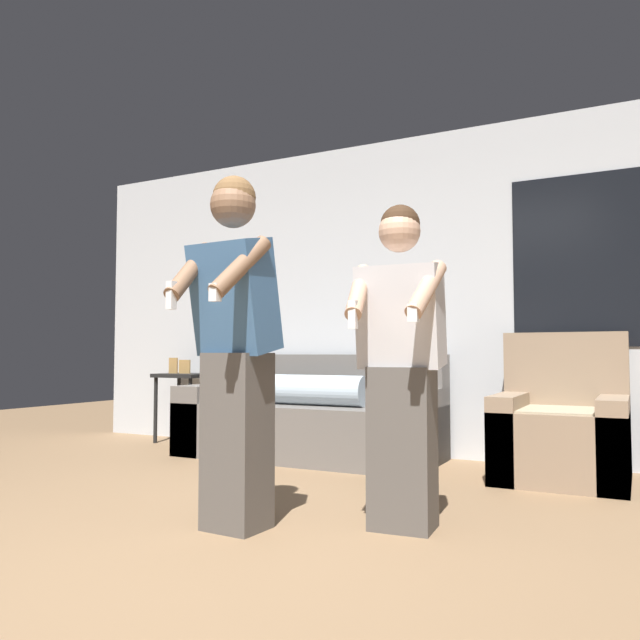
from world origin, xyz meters
TOP-DOWN VIEW (x-y plane):
  - ground_plane at (0.00, 0.00)m, footprint 14.00×14.00m
  - wall_back at (0.02, 3.35)m, footprint 6.90×0.07m
  - couch at (-0.79, 2.86)m, footprint 2.12×0.90m
  - armchair at (1.16, 2.84)m, footprint 0.83×0.86m
  - side_table at (-2.29, 3.08)m, footprint 0.49×0.42m
  - person_left at (-0.12, 0.82)m, footprint 0.44×0.51m
  - person_right at (0.60, 1.20)m, footprint 0.47×0.50m

SIDE VIEW (x-z plane):
  - ground_plane at x=0.00m, z-range 0.00..0.00m
  - couch at x=-0.79m, z-range -0.11..0.73m
  - armchair at x=1.16m, z-range -0.18..0.83m
  - side_table at x=-2.29m, z-range 0.14..0.95m
  - person_right at x=0.60m, z-range 0.01..1.59m
  - person_left at x=-0.12m, z-range 0.03..1.76m
  - wall_back at x=0.02m, z-range 0.00..2.70m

